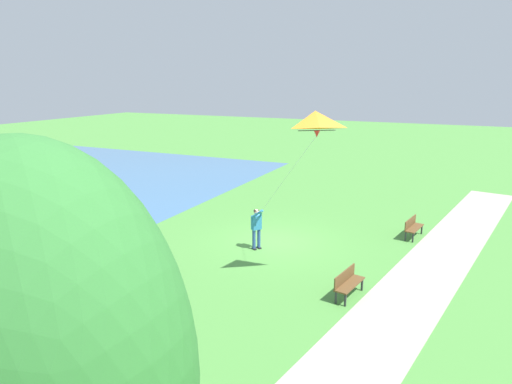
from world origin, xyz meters
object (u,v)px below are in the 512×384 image
park_bench_near_walkway (413,226)px  person_kite_flyer (257,225)px  park_bench_far_walkway (348,282)px  flying_kite (315,125)px  tree_treeline_center (42,371)px

park_bench_near_walkway → person_kite_flyer: bearing=36.8°
person_kite_flyer → park_bench_near_walkway: bearing=-143.2°
person_kite_flyer → park_bench_far_walkway: (-4.49, 2.59, -0.54)m
flying_kite → park_bench_far_walkway: size_ratio=2.65×
park_bench_near_walkway → park_bench_far_walkway: size_ratio=1.00×
person_kite_flyer → flying_kite: (-3.00, 1.94, 4.45)m
person_kite_flyer → park_bench_near_walkway: 7.20m
park_bench_far_walkway → tree_treeline_center: size_ratio=0.24×
person_kite_flyer → tree_treeline_center: (-3.90, 13.44, 3.06)m
park_bench_far_walkway → person_kite_flyer: bearing=-29.9°
flying_kite → park_bench_far_walkway: flying_kite is taller
park_bench_near_walkway → park_bench_far_walkway: bearing=79.7°
person_kite_flyer → park_bench_near_walkway: size_ratio=1.18×
park_bench_near_walkway → flying_kite: bearing=66.2°
person_kite_flyer → park_bench_far_walkway: bearing=150.1°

